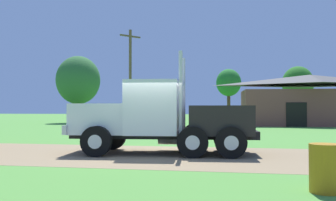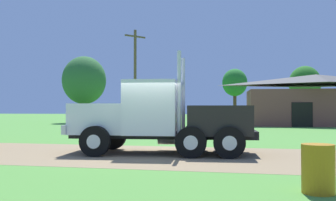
{
  "view_description": "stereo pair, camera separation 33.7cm",
  "coord_description": "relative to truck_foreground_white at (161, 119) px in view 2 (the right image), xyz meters",
  "views": [
    {
      "loc": [
        3.07,
        -12.96,
        1.62
      ],
      "look_at": [
        0.26,
        1.92,
        1.95
      ],
      "focal_mm": 40.68,
      "sensor_mm": 36.0,
      "label": 1
    },
    {
      "loc": [
        3.4,
        -12.9,
        1.62
      ],
      "look_at": [
        0.26,
        1.92,
        1.95
      ],
      "focal_mm": 40.68,
      "sensor_mm": 36.0,
      "label": 2
    }
  ],
  "objects": [
    {
      "name": "truck_foreground_white",
      "position": [
        0.0,
        0.0,
        0.0
      ],
      "size": [
        6.87,
        3.16,
        3.59
      ],
      "color": "black",
      "rests_on": "ground_plane"
    },
    {
      "name": "ground_plane",
      "position": [
        -0.27,
        -0.58,
        -1.26
      ],
      "size": [
        200.0,
        200.0,
        0.0
      ],
      "primitive_type": "plane",
      "color": "#4F8E39"
    },
    {
      "name": "tree_left",
      "position": [
        -15.6,
        27.73,
        3.68
      ],
      "size": [
        5.06,
        5.06,
        7.74
      ],
      "color": "#513823",
      "rests_on": "ground_plane"
    },
    {
      "name": "shed_building",
      "position": [
        9.47,
        25.02,
        1.11
      ],
      "size": [
        13.74,
        7.12,
        4.92
      ],
      "color": "brown",
      "rests_on": "ground_plane"
    },
    {
      "name": "tree_mid",
      "position": [
        1.37,
        37.19,
        3.77
      ],
      "size": [
        3.27,
        3.27,
        6.88
      ],
      "color": "#513823",
      "rests_on": "ground_plane"
    },
    {
      "name": "dirt_track",
      "position": [
        -0.27,
        -0.58,
        -1.25
      ],
      "size": [
        120.0,
        6.27,
        0.01
      ],
      "primitive_type": "cube",
      "color": "#8C7655",
      "rests_on": "ground_plane"
    },
    {
      "name": "steel_barrel",
      "position": [
        4.43,
        -5.73,
        -0.79
      ],
      "size": [
        0.62,
        0.62,
        0.94
      ],
      "primitive_type": "cylinder",
      "color": "#B27214",
      "rests_on": "ground_plane"
    },
    {
      "name": "tree_right",
      "position": [
        10.66,
        41.0,
        3.85
      ],
      "size": [
        4.25,
        4.25,
        7.47
      ],
      "color": "#513823",
      "rests_on": "ground_plane"
    },
    {
      "name": "utility_pole_near",
      "position": [
        -7.16,
        20.31,
        3.48
      ],
      "size": [
        1.53,
        1.77,
        8.96
      ],
      "color": "brown",
      "rests_on": "ground_plane"
    }
  ]
}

